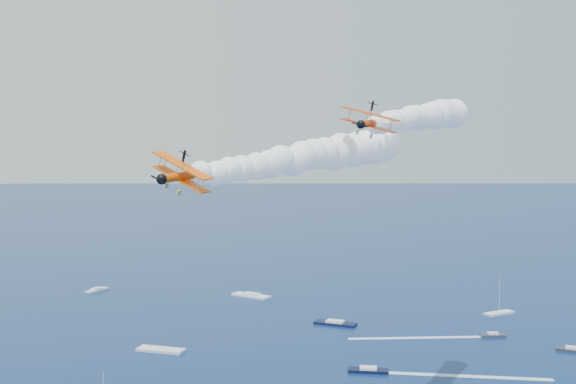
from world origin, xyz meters
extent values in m
cube|color=#313542|center=(73.65, 109.92, 0.35)|extent=(7.47, 3.70, 0.70)
cube|color=black|center=(27.93, 90.51, 0.35)|extent=(10.14, 6.61, 0.70)
cube|color=black|center=(34.54, 134.19, 0.35)|extent=(12.75, 11.06, 0.70)
cube|color=silver|center=(-18.94, 120.57, 0.35)|extent=(13.09, 10.15, 0.70)
cube|color=#2A2E38|center=(86.36, 91.98, 0.35)|extent=(8.26, 7.18, 0.70)
cube|color=silver|center=(89.98, 132.74, 0.35)|extent=(11.18, 5.80, 0.70)
cube|color=white|center=(17.84, 178.90, 0.35)|extent=(13.28, 14.04, 0.70)
cube|color=silver|center=(-36.21, 203.11, 0.35)|extent=(8.71, 9.13, 0.70)
cube|color=white|center=(51.55, 114.54, 0.03)|extent=(37.61, 9.73, 0.04)
cube|color=white|center=(49.93, 81.30, 0.03)|extent=(35.82, 16.52, 0.04)
camera|label=1|loc=(-32.54, -60.42, 54.28)|focal=42.75mm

